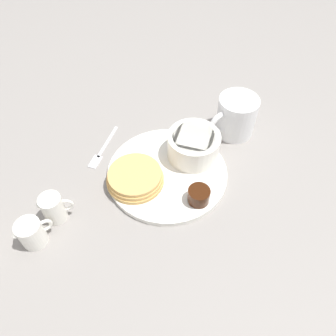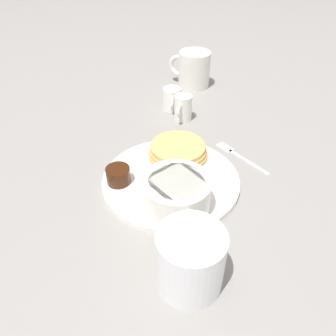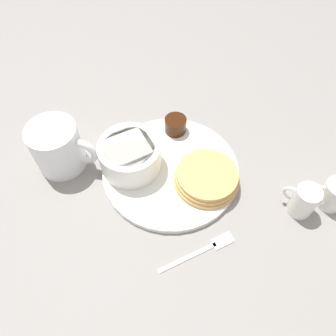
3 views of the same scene
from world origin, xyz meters
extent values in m
plane|color=gray|center=(0.00, 0.00, 0.00)|extent=(4.00, 4.00, 0.00)
cylinder|color=white|center=(0.00, 0.00, 0.01)|extent=(0.26, 0.26, 0.01)
cylinder|color=tan|center=(0.04, 0.06, 0.02)|extent=(0.12, 0.12, 0.01)
cylinder|color=tan|center=(0.04, 0.06, 0.03)|extent=(0.12, 0.12, 0.01)
cylinder|color=tan|center=(0.04, 0.06, 0.03)|extent=(0.11, 0.11, 0.01)
cylinder|color=white|center=(-0.01, -0.07, 0.04)|extent=(0.12, 0.12, 0.06)
cylinder|color=white|center=(-0.01, -0.07, 0.07)|extent=(0.10, 0.10, 0.01)
cylinder|color=#38190A|center=(-0.10, 0.02, 0.03)|extent=(0.05, 0.05, 0.03)
cylinder|color=white|center=(-0.03, -0.09, 0.02)|extent=(0.04, 0.04, 0.02)
sphere|color=white|center=(-0.03, -0.09, 0.04)|extent=(0.02, 0.02, 0.02)
cylinder|color=white|center=(-0.04, -0.21, 0.05)|extent=(0.09, 0.09, 0.10)
torus|color=white|center=(-0.02, -0.16, 0.05)|extent=(0.03, 0.06, 0.06)
cylinder|color=white|center=(0.10, 0.22, 0.03)|extent=(0.04, 0.04, 0.06)
torus|color=white|center=(0.09, 0.21, 0.03)|extent=(0.03, 0.03, 0.03)
cone|color=white|center=(0.11, 0.24, 0.06)|extent=(0.02, 0.02, 0.01)
cylinder|color=white|center=(0.09, 0.28, 0.03)|extent=(0.05, 0.05, 0.06)
torus|color=white|center=(0.09, 0.26, 0.03)|extent=(0.02, 0.03, 0.03)
cone|color=white|center=(0.10, 0.30, 0.05)|extent=(0.02, 0.02, 0.01)
cube|color=silver|center=(0.17, 0.01, 0.00)|extent=(0.04, 0.10, 0.00)
cube|color=silver|center=(0.15, 0.08, 0.00)|extent=(0.03, 0.04, 0.00)
cylinder|color=silver|center=(0.20, 0.40, 0.05)|extent=(0.09, 0.09, 0.10)
torus|color=silver|center=(0.16, 0.43, 0.05)|extent=(0.06, 0.05, 0.06)
camera|label=1|loc=(-0.29, 0.35, 0.57)|focal=35.00mm
camera|label=2|loc=(-0.15, -0.45, 0.42)|focal=35.00mm
camera|label=3|loc=(0.36, -0.04, 0.53)|focal=35.00mm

